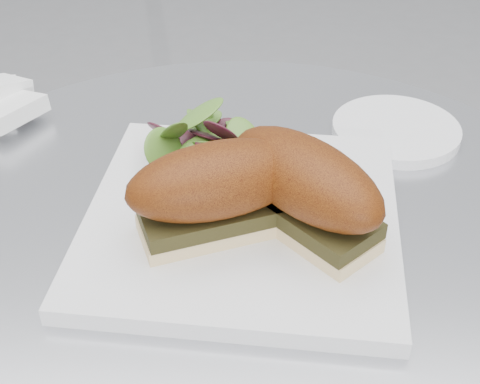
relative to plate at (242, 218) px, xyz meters
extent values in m
cylinder|color=silver|center=(0.00, -0.02, -0.02)|extent=(0.70, 0.70, 0.02)
cube|color=silver|center=(0.00, 0.00, 0.00)|extent=(0.29, 0.29, 0.02)
cube|color=beige|center=(-0.02, -0.03, 0.01)|extent=(0.14, 0.09, 0.01)
cube|color=black|center=(-0.02, -0.03, 0.03)|extent=(0.14, 0.10, 0.01)
ellipsoid|color=#5F2B09|center=(-0.02, -0.03, 0.06)|extent=(0.16, 0.12, 0.06)
cube|color=beige|center=(0.05, -0.02, 0.01)|extent=(0.13, 0.13, 0.01)
cube|color=black|center=(0.05, -0.02, 0.03)|extent=(0.13, 0.13, 0.01)
ellipsoid|color=#5F2B09|center=(0.05, -0.02, 0.06)|extent=(0.15, 0.16, 0.06)
cylinder|color=silver|center=(0.16, 0.15, 0.00)|extent=(0.13, 0.13, 0.01)
camera|label=1|loc=(0.01, -0.45, 0.37)|focal=50.00mm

